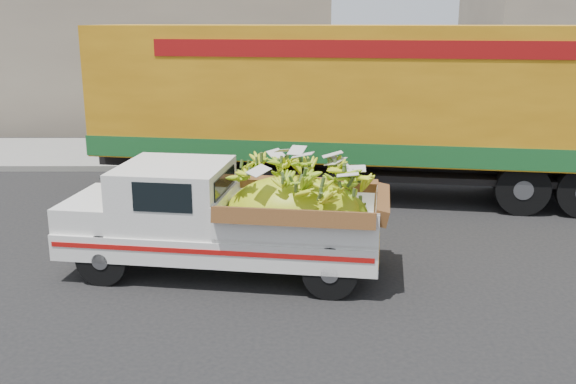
{
  "coord_description": "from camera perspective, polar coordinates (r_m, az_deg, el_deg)",
  "views": [
    {
      "loc": [
        -0.49,
        -9.31,
        3.93
      ],
      "look_at": [
        -0.46,
        0.75,
        1.21
      ],
      "focal_mm": 40.0,
      "sensor_mm": 36.0,
      "label": 1
    }
  ],
  "objects": [
    {
      "name": "sidewalk",
      "position": [
        19.26,
        1.28,
        3.57
      ],
      "size": [
        60.0,
        4.0,
        0.14
      ],
      "primitive_type": "cube",
      "color": "gray",
      "rests_on": "ground"
    },
    {
      "name": "building_left",
      "position": [
        25.92,
        -17.37,
        11.3
      ],
      "size": [
        18.0,
        6.0,
        5.0
      ],
      "primitive_type": "cube",
      "color": "gray",
      "rests_on": "ground"
    },
    {
      "name": "semi_trailer",
      "position": [
        14.51,
        6.25,
        7.89
      ],
      "size": [
        12.07,
        4.43,
        3.8
      ],
      "rotation": [
        0.0,
        0.0,
        -0.16
      ],
      "color": "black",
      "rests_on": "ground"
    },
    {
      "name": "ground",
      "position": [
        10.11,
        2.62,
        -7.74
      ],
      "size": [
        100.0,
        100.0,
        0.0
      ],
      "primitive_type": "plane",
      "color": "black",
      "rests_on": "ground"
    },
    {
      "name": "curb",
      "position": [
        17.21,
        1.45,
        2.18
      ],
      "size": [
        60.0,
        0.25,
        0.15
      ],
      "primitive_type": "cube",
      "color": "gray",
      "rests_on": "ground"
    },
    {
      "name": "pickup_truck",
      "position": [
        10.07,
        -3.74,
        -2.22
      ],
      "size": [
        5.15,
        2.52,
        1.73
      ],
      "rotation": [
        0.0,
        0.0,
        -0.15
      ],
      "color": "black",
      "rests_on": "ground"
    }
  ]
}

